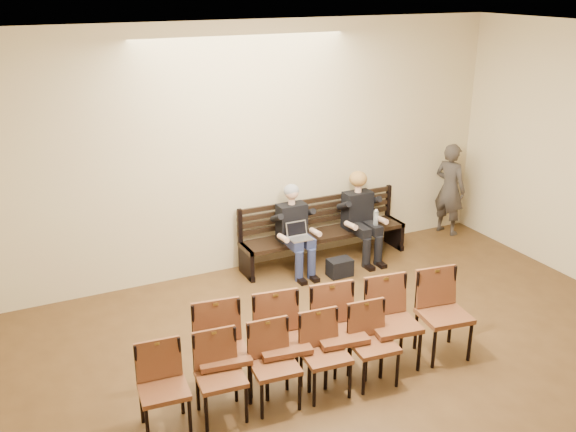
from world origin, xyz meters
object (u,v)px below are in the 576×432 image
object	(u,v)px
bench	(324,246)
seated_woman	(360,219)
passerby	(450,182)
seated_man	(295,231)
chair_row_front	(275,367)
laptop	(301,240)
bag	(340,267)
chair_row_back	(339,334)
water_bottle	(375,225)

from	to	relation	value
bench	seated_woman	size ratio (longest dim) A/B	2.11
passerby	seated_man	bearing A→B (deg)	77.84
bench	chair_row_front	bearing A→B (deg)	-126.75
seated_woman	laptop	world-z (taller)	seated_woman
bag	chair_row_back	distance (m)	2.47
seated_woman	chair_row_front	size ratio (longest dim) A/B	0.47
water_bottle	passerby	world-z (taller)	passerby
chair_row_back	chair_row_front	bearing A→B (deg)	-160.83
laptop	seated_woman	bearing A→B (deg)	12.63
water_bottle	bag	xyz separation A→B (m)	(-0.72, -0.21, -0.45)
bag	chair_row_front	world-z (taller)	chair_row_front
chair_row_front	chair_row_back	xyz separation A→B (m)	(0.82, 0.17, 0.07)
seated_man	laptop	size ratio (longest dim) A/B	3.93
chair_row_back	passerby	bearing A→B (deg)	44.76
bag	chair_row_front	xyz separation A→B (m)	(-2.06, -2.27, 0.30)
seated_woman	chair_row_back	world-z (taller)	seated_woman
laptop	bag	size ratio (longest dim) A/B	0.91
seated_man	seated_woman	xyz separation A→B (m)	(1.10, 0.00, 0.00)
seated_woman	water_bottle	xyz separation A→B (m)	(0.12, -0.23, -0.04)
bench	passerby	xyz separation A→B (m)	(2.39, 0.10, 0.65)
laptop	chair_row_back	xyz separation A→B (m)	(-0.72, -2.32, -0.07)
seated_man	water_bottle	distance (m)	1.24
passerby	water_bottle	bearing A→B (deg)	88.25
bench	water_bottle	xyz separation A→B (m)	(0.66, -0.35, 0.35)
seated_woman	chair_row_front	xyz separation A→B (m)	(-2.66, -2.71, -0.19)
laptop	chair_row_back	world-z (taller)	chair_row_back
bench	water_bottle	bearing A→B (deg)	-27.92
chair_row_front	bag	bearing A→B (deg)	52.89
bench	seated_man	xyz separation A→B (m)	(-0.55, -0.12, 0.39)
bench	chair_row_front	world-z (taller)	chair_row_front
bench	laptop	distance (m)	0.76
bag	seated_woman	bearing A→B (deg)	36.49
seated_woman	laptop	size ratio (longest dim) A/B	3.95
water_bottle	passerby	bearing A→B (deg)	14.69
bag	chair_row_back	size ratio (longest dim) A/B	0.11
bag	chair_row_back	bearing A→B (deg)	-120.48
water_bottle	chair_row_front	distance (m)	3.73
seated_woman	water_bottle	bearing A→B (deg)	-63.29
seated_man	passerby	distance (m)	2.96
seated_man	bench	bearing A→B (deg)	12.23
bench	passerby	size ratio (longest dim) A/B	1.49
seated_woman	chair_row_back	distance (m)	3.15
laptop	chair_row_back	bearing A→B (deg)	-106.32
seated_woman	chair_row_back	size ratio (longest dim) A/B	0.41
chair_row_front	chair_row_back	distance (m)	0.84
seated_woman	chair_row_back	xyz separation A→B (m)	(-1.84, -2.55, -0.12)
chair_row_back	water_bottle	bearing A→B (deg)	57.62
bench	seated_man	bearing A→B (deg)	-167.77
bench	seated_woman	distance (m)	0.68
seated_man	chair_row_back	bearing A→B (deg)	-106.17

